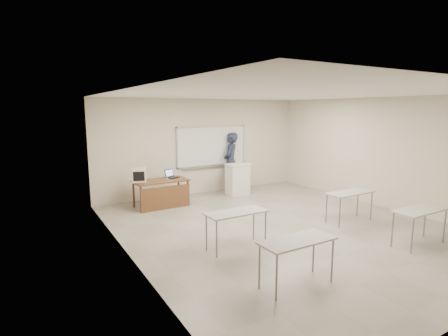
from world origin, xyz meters
TOP-DOWN VIEW (x-y plane):
  - floor at (0.00, 0.00)m, footprint 7.00×8.00m
  - whiteboard at (0.30, 3.97)m, footprint 2.48×0.10m
  - student_desks at (-0.00, -1.35)m, footprint 4.40×2.20m
  - instructor_desk at (-1.80, 2.96)m, footprint 1.47×0.73m
  - podium at (0.80, 3.20)m, footprint 0.70×0.51m
  - crt_monitor at (-2.35, 3.19)m, footprint 0.39×0.44m
  - laptop at (-1.40, 3.22)m, footprint 0.32×0.29m
  - mouse at (-1.60, 3.12)m, footprint 0.11×0.09m
  - keyboard at (0.95, 3.08)m, footprint 0.50×0.25m
  - presenter at (0.94, 3.83)m, footprint 0.83×0.82m

SIDE VIEW (x-z plane):
  - floor at x=0.00m, z-range -0.01..0.00m
  - podium at x=0.80m, z-range 0.00..0.98m
  - instructor_desk at x=-1.80m, z-range 0.17..0.92m
  - student_desks at x=0.00m, z-range 0.31..1.04m
  - mouse at x=-1.60m, z-range 0.75..0.79m
  - laptop at x=-1.40m, z-range 0.69..0.92m
  - crt_monitor at x=-2.35m, z-range 0.74..1.11m
  - presenter at x=0.94m, z-range 0.00..1.92m
  - keyboard at x=0.95m, z-range 0.98..1.00m
  - whiteboard at x=0.30m, z-range 0.83..2.14m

